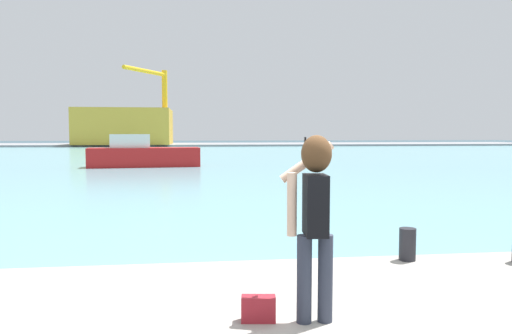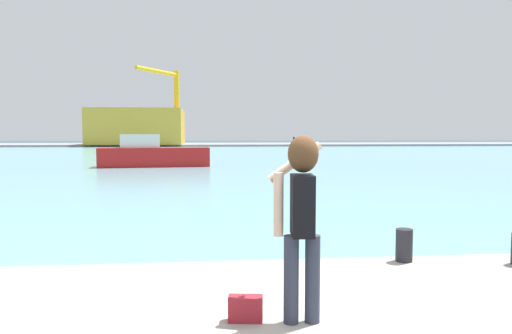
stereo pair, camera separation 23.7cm
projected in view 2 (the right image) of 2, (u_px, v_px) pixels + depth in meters
The scene contains 9 objects.
ground_plane at pixel (222, 154), 54.34m from camera, with size 220.00×220.00×0.00m, color #334751.
harbor_water at pixel (222, 153), 56.33m from camera, with size 140.00×100.00×0.02m, color #6BA8B2.
far_shore_dock at pixel (217, 144), 96.03m from camera, with size 140.00×20.00×0.37m, color gray.
person_photographer at pixel (301, 209), 4.33m from camera, with size 0.53×0.56×1.74m.
handbag at pixel (246, 309), 4.42m from camera, with size 0.32×0.14×0.24m, color maroon.
harbor_bollard at pixel (404, 245), 6.50m from camera, with size 0.23×0.23×0.45m, color black.
boat_moored at pixel (152, 155), 33.45m from camera, with size 7.80×2.88×2.29m.
warehouse_left at pixel (138, 127), 90.38m from camera, with size 17.10×13.67×6.63m, color gold.
port_crane at pixel (171, 98), 85.80m from camera, with size 6.63×10.50×13.54m.
Camera 2 is at (-1.40, -4.43, 2.34)m, focal length 33.25 mm.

